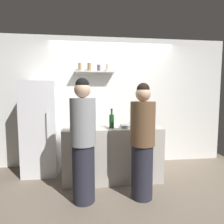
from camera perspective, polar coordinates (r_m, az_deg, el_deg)
ground_plane at (r=3.13m, az=3.26°, el=-22.42°), size 5.28×5.28×0.00m
back_wall_assembly at (r=4.01m, az=0.14°, el=3.16°), size 4.80×0.32×2.60m
refrigerator at (r=3.73m, az=-20.38°, el=-4.49°), size 0.60×0.62×1.69m
counter at (r=3.39m, az=-0.00°, el=-11.89°), size 1.62×0.72×0.90m
baking_pan at (r=3.21m, az=5.72°, el=-4.17°), size 0.34×0.24×0.05m
utensil_holder at (r=3.39m, az=-9.16°, el=-3.01°), size 0.11×0.11×0.23m
wine_bottle_dark_glass at (r=3.46m, az=8.78°, el=-1.80°), size 0.08×0.08×0.32m
wine_bottle_green_glass at (r=3.13m, az=-0.12°, el=-2.61°), size 0.08×0.08×0.32m
water_bottle_plastic at (r=3.21m, az=-7.19°, el=-2.58°), size 0.09×0.09×0.26m
person_brown_jacket at (r=2.70m, az=9.06°, el=-9.00°), size 0.34×0.34×1.61m
person_grey_hoodie at (r=2.60m, az=-8.62°, el=-8.81°), size 0.34×0.34×1.67m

